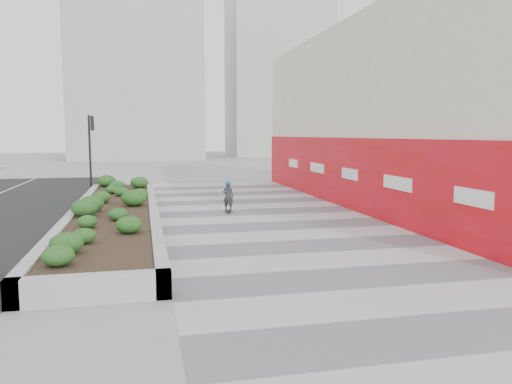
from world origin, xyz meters
TOP-DOWN VIEW (x-y plane):
  - ground at (0.00, 0.00)m, footprint 160.00×160.00m
  - walkway at (0.00, 3.00)m, footprint 8.00×36.00m
  - building at (6.98, 8.98)m, footprint 6.04×24.08m
  - planter at (-5.50, 7.00)m, footprint 3.00×18.00m
  - traffic_signal_near at (-7.23, 17.50)m, footprint 0.33×0.28m
  - distant_bldg_north_l at (-5.00, 55.00)m, footprint 16.00×12.00m
  - distant_bldg_north_r at (15.00, 60.00)m, footprint 14.00×10.00m
  - manhole_cover at (0.50, 3.00)m, footprint 0.44×0.44m
  - skateboarder at (-1.16, 8.30)m, footprint 0.50×0.74m

SIDE VIEW (x-z plane):
  - ground at x=0.00m, z-range 0.00..0.00m
  - manhole_cover at x=0.50m, z-range 0.00..0.01m
  - walkway at x=0.00m, z-range 0.00..0.01m
  - planter at x=-5.50m, z-range -0.03..0.87m
  - skateboarder at x=-1.16m, z-range 0.01..1.33m
  - traffic_signal_near at x=-7.23m, z-range 0.66..4.86m
  - building at x=6.98m, z-range -0.02..7.98m
  - distant_bldg_north_l at x=-5.00m, z-range 0.00..20.00m
  - distant_bldg_north_r at x=15.00m, z-range 0.00..24.00m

